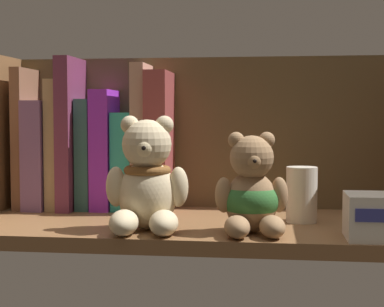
# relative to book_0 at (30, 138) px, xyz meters

# --- Properties ---
(shelf_board) EXTENTS (0.64, 0.28, 0.02)m
(shelf_board) POSITION_rel_book_0_xyz_m (0.30, -0.11, -0.13)
(shelf_board) COLOR brown
(shelf_board) RESTS_ON ground
(shelf_back_panel) EXTENTS (0.66, 0.01, 0.27)m
(shelf_back_panel) POSITION_rel_book_0_xyz_m (0.30, 0.03, -0.00)
(shelf_back_panel) COLOR brown
(shelf_back_panel) RESTS_ON ground
(book_0) EXTENTS (0.02, 0.12, 0.23)m
(book_0) POSITION_rel_book_0_xyz_m (0.00, 0.00, 0.00)
(book_0) COLOR brown
(book_0) RESTS_ON shelf_board
(book_1) EXTENTS (0.03, 0.14, 0.18)m
(book_1) POSITION_rel_book_0_xyz_m (0.03, 0.00, -0.03)
(book_1) COLOR slate
(book_1) RESTS_ON shelf_board
(book_2) EXTENTS (0.02, 0.12, 0.21)m
(book_2) POSITION_rel_book_0_xyz_m (0.06, 0.00, -0.01)
(book_2) COLOR tan
(book_2) RESTS_ON shelf_board
(book_3) EXTENTS (0.02, 0.14, 0.25)m
(book_3) POSITION_rel_book_0_xyz_m (0.08, 0.00, 0.01)
(book_3) COLOR #6D2F4D
(book_3) RESTS_ON shelf_board
(book_4) EXTENTS (0.02, 0.10, 0.18)m
(book_4) POSITION_rel_book_0_xyz_m (0.11, 0.00, -0.03)
(book_4) COLOR #34645E
(book_4) RESTS_ON shelf_board
(book_5) EXTENTS (0.03, 0.11, 0.20)m
(book_5) POSITION_rel_book_0_xyz_m (0.14, 0.00, -0.02)
(book_5) COLOR purple
(book_5) RESTS_ON shelf_board
(book_6) EXTENTS (0.03, 0.10, 0.16)m
(book_6) POSITION_rel_book_0_xyz_m (0.17, 0.00, -0.04)
(book_6) COLOR #33B4A5
(book_6) RESTS_ON shelf_board
(book_7) EXTENTS (0.02, 0.12, 0.24)m
(book_7) POSITION_rel_book_0_xyz_m (0.20, 0.00, 0.00)
(book_7) COLOR tan
(book_7) RESTS_ON shelf_board
(book_8) EXTENTS (0.03, 0.14, 0.22)m
(book_8) POSITION_rel_book_0_xyz_m (0.23, 0.00, -0.00)
(book_8) COLOR #9A4040
(book_8) RESTS_ON shelf_board
(teddy_bear_larger) EXTENTS (0.11, 0.12, 0.15)m
(teddy_bear_larger) POSITION_rel_book_0_xyz_m (0.24, -0.19, -0.05)
(teddy_bear_larger) COLOR beige
(teddy_bear_larger) RESTS_ON shelf_board
(teddy_bear_smaller) EXTENTS (0.10, 0.10, 0.13)m
(teddy_bear_smaller) POSITION_rel_book_0_xyz_m (0.38, -0.19, -0.06)
(teddy_bear_smaller) COLOR #93704C
(teddy_bear_smaller) RESTS_ON shelf_board
(pillar_candle) EXTENTS (0.04, 0.04, 0.08)m
(pillar_candle) POSITION_rel_book_0_xyz_m (0.45, -0.10, -0.08)
(pillar_candle) COLOR silver
(pillar_candle) RESTS_ON shelf_board
(small_product_box) EXTENTS (0.09, 0.07, 0.06)m
(small_product_box) POSITION_rel_book_0_xyz_m (0.55, -0.21, -0.09)
(small_product_box) COLOR silver
(small_product_box) RESTS_ON shelf_board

